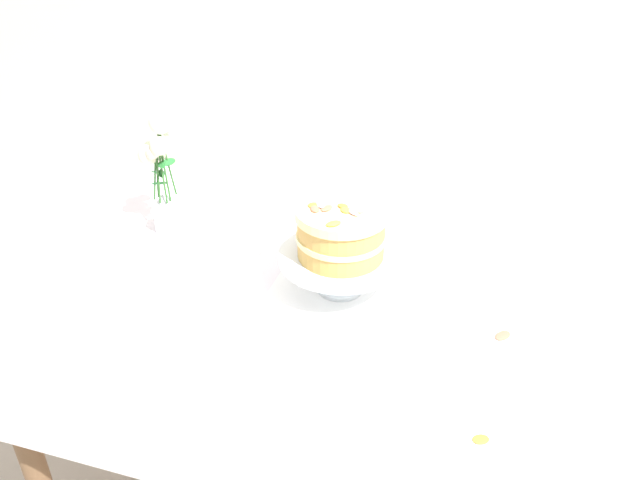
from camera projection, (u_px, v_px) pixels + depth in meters
name	position (u px, v px, depth m)	size (l,w,h in m)	color
ground_plane	(309.00, 478.00, 1.95)	(12.00, 12.00, 0.00)	#9E9384
dining_table	(305.00, 312.00, 1.60)	(1.40, 1.00, 0.74)	white
linen_napkin	(340.00, 289.00, 1.52)	(0.32, 0.32, 0.00)	white
cake_stand	(340.00, 260.00, 1.48)	(0.29, 0.29, 0.10)	silver
layer_cake	(341.00, 231.00, 1.44)	(0.21, 0.21, 0.13)	tan
flower_vase	(162.00, 177.00, 1.68)	(0.10, 0.10, 0.34)	silver
loose_petal_0	(157.00, 210.00, 1.86)	(0.03, 0.02, 0.01)	yellow
loose_petal_1	(481.00, 439.00, 1.13)	(0.03, 0.02, 0.00)	orange
loose_petal_2	(503.00, 335.00, 1.37)	(0.04, 0.03, 0.00)	#E56B51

